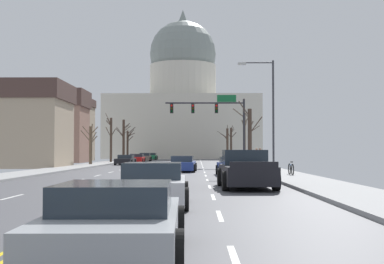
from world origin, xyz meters
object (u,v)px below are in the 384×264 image
object	(u,v)px
signal_gantry	(216,114)
pickup_truck_near_04	(246,171)
street_lamp_right	(268,105)
sedan_oncoming_02	(145,157)
bicycle_parked	(291,169)
sedan_near_01	(183,164)
sedan_near_02	(232,166)
pedestrian_00	(260,157)
sedan_near_03	(242,170)
pedestrian_01	(257,156)
sedan_near_00	(184,163)
sedan_near_05	(153,186)
sedan_oncoming_00	(126,160)
sedan_oncoming_03	(151,156)
sedan_oncoming_01	(137,159)
sedan_near_06	(116,222)

from	to	relation	value
signal_gantry	pickup_truck_near_04	xyz separation A→B (m)	(0.25, -29.00, -4.47)
street_lamp_right	sedan_oncoming_02	world-z (taller)	street_lamp_right
signal_gantry	bicycle_parked	size ratio (longest dim) A/B	4.47
bicycle_parked	sedan_near_01	bearing A→B (deg)	130.40
sedan_near_02	pedestrian_00	world-z (taller)	pedestrian_00
sedan_near_03	sedan_oncoming_02	xyz separation A→B (m)	(-10.56, 53.05, 0.03)
sedan_oncoming_02	pedestrian_01	xyz separation A→B (m)	(13.35, -35.43, 0.50)
sedan_near_00	sedan_near_01	world-z (taller)	sedan_near_01
sedan_near_05	sedan_oncoming_00	bearing A→B (deg)	98.80
sedan_near_03	sedan_oncoming_03	xyz separation A→B (m)	(-10.61, 64.39, 0.01)
street_lamp_right	sedan_oncoming_00	distance (m)	27.30
sedan_near_01	sedan_oncoming_01	world-z (taller)	sedan_near_01
sedan_oncoming_00	sedan_oncoming_01	size ratio (longest dim) A/B	1.00
sedan_near_00	pedestrian_01	size ratio (longest dim) A/B	2.48
sedan_near_05	sedan_oncoming_02	distance (m)	66.42
sedan_oncoming_02	sedan_oncoming_01	bearing A→B (deg)	-89.57
pickup_truck_near_04	sedan_oncoming_03	world-z (taller)	pickup_truck_near_04
sedan_near_06	pedestrian_01	distance (m)	38.61
sedan_near_05	sedan_oncoming_03	xyz separation A→B (m)	(-6.88, 77.41, -0.01)
sedan_oncoming_01	pedestrian_01	world-z (taller)	pedestrian_01
sedan_near_00	pickup_truck_near_04	size ratio (longest dim) A/B	0.80
signal_gantry	sedan_near_06	size ratio (longest dim) A/B	1.75
street_lamp_right	sedan_oncoming_00	world-z (taller)	street_lamp_right
sedan_near_06	sedan_oncoming_03	bearing A→B (deg)	94.68
sedan_oncoming_00	bicycle_parked	world-z (taller)	sedan_oncoming_00
pickup_truck_near_04	bicycle_parked	bearing A→B (deg)	68.52
sedan_near_05	bicycle_parked	bearing A→B (deg)	67.11
pickup_truck_near_04	sedan_oncoming_00	size ratio (longest dim) A/B	1.19
pedestrian_01	sedan_oncoming_00	bearing A→B (deg)	134.42
sedan_near_03	sedan_oncoming_01	xyz separation A→B (m)	(-10.47, 41.22, -0.00)
street_lamp_right	signal_gantry	bearing A→B (deg)	100.92
sedan_near_06	sedan_oncoming_02	xyz separation A→B (m)	(-6.89, 73.49, 0.06)
sedan_near_03	sedan_near_06	xyz separation A→B (m)	(-3.67, -20.45, -0.03)
sedan_near_02	street_lamp_right	bearing A→B (deg)	35.49
sedan_near_03	sedan_near_06	size ratio (longest dim) A/B	1.03
sedan_near_01	sedan_near_06	distance (m)	32.06
sedan_near_06	pedestrian_00	bearing A→B (deg)	79.50
signal_gantry	sedan_near_00	xyz separation A→B (m)	(-3.08, -4.75, -4.65)
pedestrian_00	pedestrian_01	size ratio (longest dim) A/B	0.98
sedan_oncoming_01	pedestrian_00	xyz separation A→B (m)	(13.03, -28.04, 0.53)
street_lamp_right	sedan_near_00	bearing A→B (deg)	119.02
pickup_truck_near_04	sedan_oncoming_00	world-z (taller)	pickup_truck_near_04
sedan_near_00	signal_gantry	bearing A→B (deg)	57.07
sedan_near_05	street_lamp_right	bearing A→B (deg)	73.29
sedan_near_01	pickup_truck_near_04	distance (m)	17.46
sedan_near_00	bicycle_parked	bearing A→B (deg)	-65.36
sedan_near_02	sedan_oncoming_03	distance (m)	59.54
street_lamp_right	sedan_near_01	xyz separation A→B (m)	(-6.01, 3.94, -4.17)
sedan_near_03	sedan_oncoming_00	bearing A→B (deg)	108.71
bicycle_parked	sedan_oncoming_01	bearing A→B (deg)	110.08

